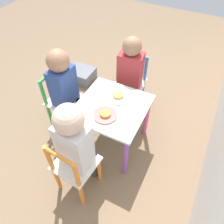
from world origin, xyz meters
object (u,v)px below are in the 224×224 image
chair_orange (74,168)px  chair_green (63,102)px  child_right (76,142)px  chair_blue (130,85)px  storage_bin (81,74)px  child_front (65,85)px  plate_right (105,115)px  child_left (130,72)px  kids_table (112,113)px  plate_left (118,96)px

chair_orange → chair_green: (-0.48, -0.43, 0.00)m
chair_green → child_right: 0.65m
chair_blue → chair_orange: bearing=-95.4°
chair_green → storage_bin: bearing=20.9°
child_front → plate_right: 0.43m
storage_bin → child_left: bearing=72.9°
plate_right → chair_blue: bearing=-175.4°
plate_right → child_left: bearing=-175.5°
kids_table → child_right: child_right is taller
chair_orange → child_left: (-0.88, 0.00, 0.18)m
chair_orange → child_front: 0.64m
chair_blue → plate_right: chair_blue is taller
child_left → storage_bin: size_ratio=2.74×
child_front → storage_bin: bearing=25.7°
child_front → plate_right: child_front is taller
child_front → plate_left: size_ratio=4.30×
plate_right → chair_orange: bearing=-6.7°
plate_right → child_right: bearing=-6.9°
chair_blue → storage_bin: size_ratio=1.94×
plate_left → storage_bin: bearing=-126.1°
child_left → plate_left: (0.31, 0.04, -0.00)m
child_left → chair_green: bearing=-142.7°
kids_table → child_left: 0.42m
kids_table → child_left: (-0.41, -0.04, 0.09)m
plate_right → storage_bin: plate_right is taller
chair_blue → child_front: bearing=-133.9°
child_left → child_front: 0.55m
chair_green → plate_right: 0.52m
chair_green → child_front: (0.00, 0.06, 0.20)m
chair_green → child_front: child_front is taller
chair_green → storage_bin: size_ratio=1.94×
plate_right → storage_bin: (-0.72, -0.69, -0.39)m
child_left → plate_right: child_left is taller
chair_green → plate_left: chair_green is taller
child_left → plate_left: 0.31m
kids_table → storage_bin: kids_table is taller
chair_green → child_right: bearing=-133.0°
child_right → child_front: 0.56m
chair_orange → chair_green: same height
chair_green → child_front: size_ratio=0.69×
child_right → kids_table: bearing=-90.0°
chair_blue → plate_left: 0.41m
child_front → plate_left: child_front is taller
storage_bin → child_front: bearing=24.9°
kids_table → chair_green: 0.48m
child_right → chair_orange: bearing=90.0°
chair_blue → child_front: 0.63m
kids_table → child_front: (-0.01, -0.41, 0.11)m
chair_blue → child_right: 0.91m
plate_left → kids_table: bearing=-0.0°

